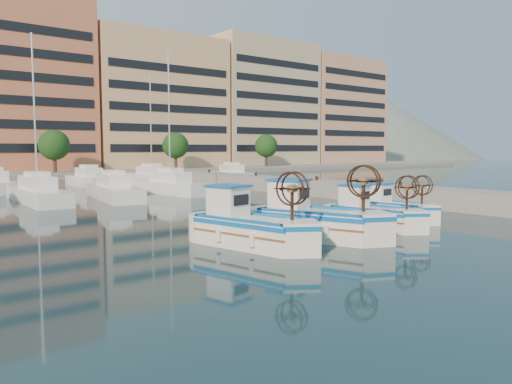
# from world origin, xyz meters

# --- Properties ---
(ground) EXTENTS (300.00, 300.00, 0.00)m
(ground) POSITION_xyz_m (0.00, 0.00, 0.00)
(ground) COLOR #1A3E44
(ground) RESTS_ON ground
(quay) EXTENTS (3.00, 60.00, 1.20)m
(quay) POSITION_xyz_m (13.00, 8.00, 0.60)
(quay) COLOR gray
(quay) RESTS_ON ground
(waterfront) EXTENTS (180.00, 40.00, 25.60)m
(waterfront) POSITION_xyz_m (9.23, 65.04, 11.10)
(waterfront) COLOR gray
(waterfront) RESTS_ON ground
(hill_east) EXTENTS (160.00, 160.00, 50.00)m
(hill_east) POSITION_xyz_m (140.00, 110.00, 0.00)
(hill_east) COLOR slate
(hill_east) RESTS_ON ground
(yacht_marina) EXTENTS (39.11, 22.94, 11.50)m
(yacht_marina) POSITION_xyz_m (-2.99, 27.38, 0.53)
(yacht_marina) COLOR white
(yacht_marina) RESTS_ON ground
(fishing_boat_a) EXTENTS (2.80, 4.84, 2.93)m
(fishing_boat_a) POSITION_xyz_m (-4.24, 0.37, 0.81)
(fishing_boat_a) COLOR white
(fishing_boat_a) RESTS_ON ground
(fishing_boat_b) EXTENTS (3.56, 5.16, 3.11)m
(fishing_boat_b) POSITION_xyz_m (-1.12, 0.06, 0.86)
(fishing_boat_b) COLOR white
(fishing_boat_b) RESTS_ON ground
(fishing_boat_c) EXTENTS (2.24, 4.20, 2.56)m
(fishing_boat_c) POSITION_xyz_m (2.90, 0.29, 0.70)
(fishing_boat_c) COLOR white
(fishing_boat_c) RESTS_ON ground
(fishing_boat_d) EXTENTS (1.78, 3.93, 2.42)m
(fishing_boat_d) POSITION_xyz_m (5.88, 1.30, 0.67)
(fishing_boat_d) COLOR white
(fishing_boat_d) RESTS_ON ground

